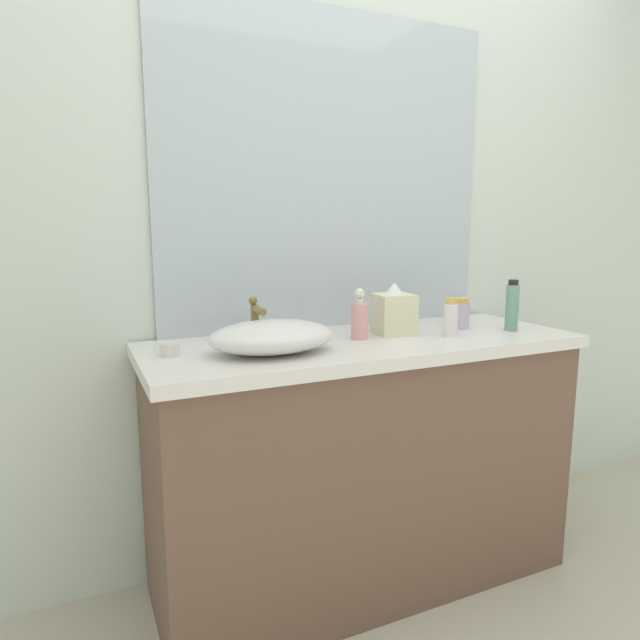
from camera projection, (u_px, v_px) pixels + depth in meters
bathroom_wall_rear at (331, 210)px, 2.06m from camera, size 6.00×0.06×2.60m
vanity_counter at (363, 461)px, 1.92m from camera, size 1.46×0.54×0.87m
wall_mirror_panel at (330, 173)px, 1.99m from camera, size 1.27×0.01×1.12m
sink_basin at (272, 337)px, 1.64m from camera, size 0.38×0.26×0.10m
faucet at (256, 317)px, 1.77m from camera, size 0.03×0.12×0.15m
soap_dispenser at (359, 318)px, 1.83m from camera, size 0.06×0.06×0.17m
lotion_bottle at (451, 318)px, 1.88m from camera, size 0.05×0.05×0.13m
perfume_bottle at (512, 306)px, 1.98m from camera, size 0.05×0.05×0.18m
spray_can at (460, 314)px, 2.03m from camera, size 0.07×0.07×0.11m
tissue_box at (394, 312)px, 1.92m from camera, size 0.14×0.14×0.18m
candle_jar at (170, 349)px, 1.61m from camera, size 0.06×0.06×0.04m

